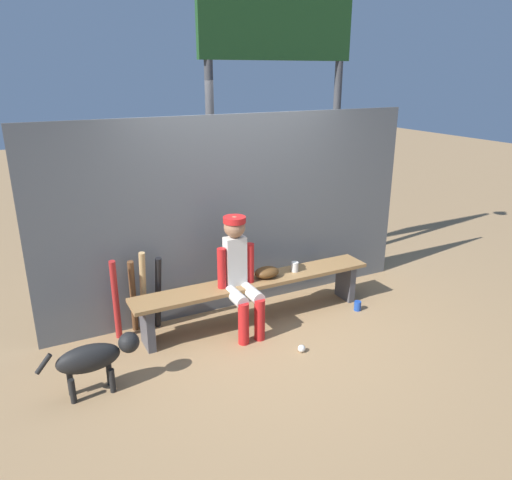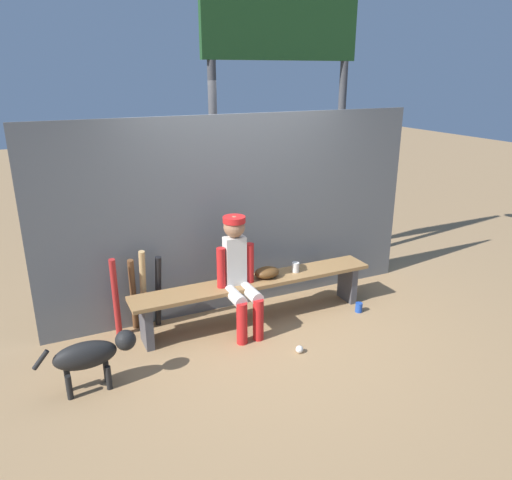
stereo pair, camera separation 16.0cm
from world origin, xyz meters
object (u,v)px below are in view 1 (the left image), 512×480
at_px(bat_wood_dark, 133,297).
at_px(bat_aluminum_black, 158,293).
at_px(cup_on_bench, 295,267).
at_px(scoreboard, 282,59).
at_px(baseball_glove, 267,272).
at_px(bat_wood_tan, 143,292).
at_px(bat_aluminum_red, 116,300).
at_px(baseball, 302,348).
at_px(player_seated, 240,271).
at_px(dugout_bench, 256,288).
at_px(cup_on_ground, 358,306).
at_px(dog, 96,357).

bearing_deg(bat_wood_dark, bat_aluminum_black, -6.69).
height_order(cup_on_bench, scoreboard, scoreboard).
height_order(baseball_glove, bat_wood_tan, bat_wood_tan).
height_order(bat_aluminum_red, baseball, bat_aluminum_red).
relative_size(player_seated, bat_aluminum_black, 1.49).
distance_m(dugout_bench, cup_on_bench, 0.51).
relative_size(bat_aluminum_black, cup_on_ground, 7.44).
height_order(bat_wood_tan, bat_wood_dark, bat_wood_tan).
xyz_separation_m(baseball_glove, cup_on_bench, (0.36, 0.01, -0.01)).
relative_size(bat_aluminum_black, bat_aluminum_red, 0.93).
bearing_deg(dog, baseball_glove, 15.28).
xyz_separation_m(cup_on_ground, scoreboard, (-0.21, 1.44, 2.68)).
relative_size(bat_aluminum_black, baseball, 11.06).
bearing_deg(bat_aluminum_red, scoreboard, 19.78).
xyz_separation_m(bat_aluminum_black, baseball, (1.09, -1.09, -0.37)).
xyz_separation_m(baseball_glove, cup_on_ground, (1.01, -0.33, -0.49)).
height_order(dugout_bench, bat_wood_dark, bat_wood_dark).
relative_size(bat_wood_tan, cup_on_bench, 8.25).
bearing_deg(cup_on_ground, baseball_glove, 162.04).
relative_size(baseball, scoreboard, 0.02).
distance_m(baseball_glove, cup_on_bench, 0.36).
xyz_separation_m(player_seated, dog, (-1.53, -0.41, -0.33)).
xyz_separation_m(baseball_glove, baseball, (-0.03, -0.78, -0.51)).
xyz_separation_m(player_seated, bat_aluminum_red, (-1.19, 0.38, -0.23)).
height_order(bat_aluminum_black, dog, bat_aluminum_black).
height_order(bat_wood_tan, scoreboard, scoreboard).
distance_m(dugout_bench, scoreboard, 2.77).
relative_size(bat_aluminum_black, dog, 0.97).
relative_size(player_seated, bat_aluminum_red, 1.39).
bearing_deg(cup_on_bench, bat_wood_dark, 169.25).
distance_m(baseball_glove, bat_wood_tan, 1.31).
bearing_deg(bat_wood_tan, scoreboard, 21.56).
distance_m(bat_aluminum_red, cup_on_ground, 2.67).
bearing_deg(dog, bat_wood_dark, 58.27).
bearing_deg(bat_aluminum_black, cup_on_bench, -11.45).
xyz_separation_m(cup_on_bench, scoreboard, (0.44, 1.11, 2.20)).
xyz_separation_m(baseball_glove, bat_aluminum_black, (-1.12, 0.31, -0.13)).
height_order(dugout_bench, dog, dog).
height_order(bat_aluminum_black, bat_wood_tan, bat_wood_tan).
height_order(bat_wood_dark, cup_on_bench, bat_wood_dark).
bearing_deg(baseball_glove, baseball, -92.28).
distance_m(dugout_bench, bat_wood_dark, 1.29).
distance_m(bat_wood_tan, scoreboard, 3.19).
height_order(baseball, dog, dog).
relative_size(baseball_glove, bat_aluminum_black, 0.34).
height_order(baseball, cup_on_ground, cup_on_ground).
relative_size(scoreboard, dog, 4.58).
distance_m(bat_aluminum_black, cup_on_ground, 2.25).
relative_size(baseball_glove, baseball, 3.78).
distance_m(dugout_bench, baseball_glove, 0.21).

